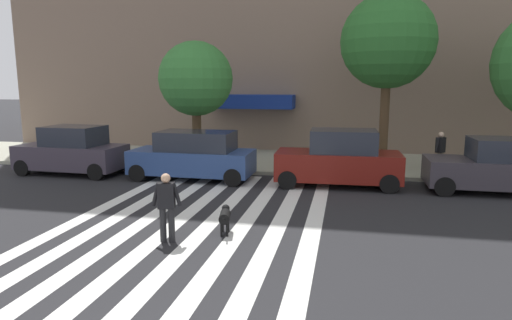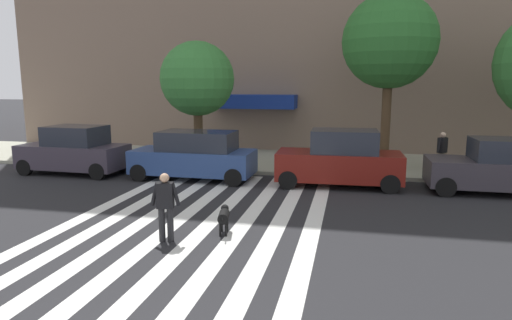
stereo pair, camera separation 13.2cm
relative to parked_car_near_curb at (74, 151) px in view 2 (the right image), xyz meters
The scene contains 12 objects.
ground_plane 9.49m from the parked_car_near_curb, 36.13° to the right, with size 160.00×160.00×0.00m, color #232326.
sidewalk_far 8.78m from the parked_car_near_curb, 29.29° to the left, with size 80.00×6.00×0.15m, color #A1A08B.
crosswalk_stripes 9.03m from the parked_car_near_curb, 38.28° to the right, with size 6.75×13.09×0.01m.
parked_car_near_curb is the anchor object (origin of this frame).
parked_car_behind_first 5.21m from the parked_car_near_curb, ahead, with size 4.74×2.01×1.87m.
parked_car_third_in_line 10.74m from the parked_car_near_curb, ahead, with size 4.47×2.02×2.05m.
parked_car_fourth_in_line 16.12m from the parked_car_near_curb, ahead, with size 4.72×1.94×1.87m.
street_tree_nearest 5.88m from the parked_car_near_curb, 25.55° to the left, with size 3.16×3.16×5.30m.
street_tree_middle 13.64m from the parked_car_near_curb, 14.52° to the left, with size 3.84×3.84×7.14m.
pedestrian_dog_walker 9.63m from the parked_car_near_curb, 43.91° to the right, with size 0.71×0.31×1.64m.
dog_on_leash 9.98m from the parked_car_near_curb, 35.74° to the right, with size 0.37×0.96×0.65m.
pedestrian_bystander 14.86m from the parked_car_near_curb, ahead, with size 0.52×0.59×1.64m.
Camera 2 is at (3.46, -3.52, 3.67)m, focal length 30.99 mm.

